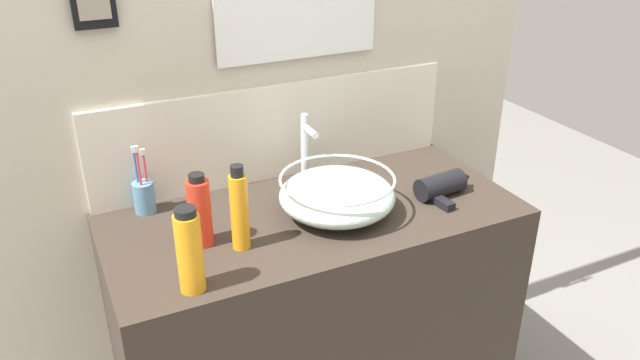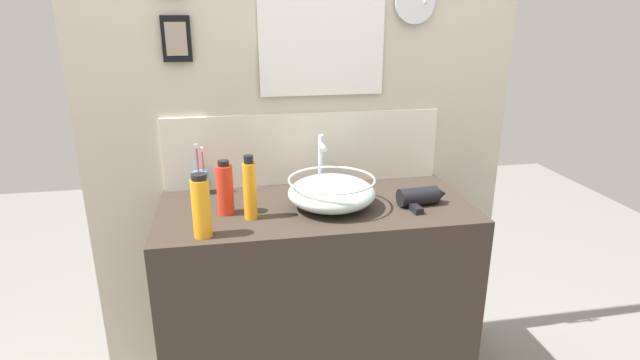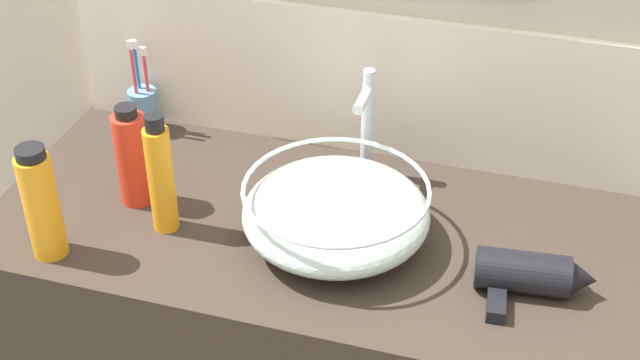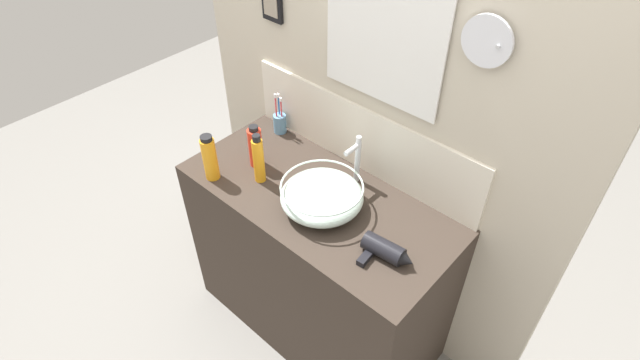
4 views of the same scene
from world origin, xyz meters
TOP-DOWN VIEW (x-y plane):
  - back_panel at (0.00, 0.30)m, footprint 1.80×0.10m
  - glass_bowl_sink at (0.05, -0.03)m, footprint 0.33×0.33m
  - faucet at (0.05, 0.18)m, footprint 0.02×0.09m
  - hair_drier at (0.40, -0.07)m, footprint 0.20×0.14m
  - toothbrush_cup at (-0.43, 0.22)m, footprint 0.06×0.06m
  - spray_bottle at (-0.41, -0.21)m, footprint 0.06×0.06m
  - soap_dispenser at (-0.25, -0.08)m, footprint 0.05×0.05m
  - shampoo_bottle at (-0.33, -0.02)m, footprint 0.06×0.06m

SIDE VIEW (x-z plane):
  - hair_drier at x=0.40m, z-range 0.89..0.96m
  - toothbrush_cup at x=-0.43m, z-range 0.83..1.04m
  - glass_bowl_sink at x=0.05m, z-range 0.89..1.00m
  - shampoo_bottle at x=-0.33m, z-range 0.88..1.08m
  - spray_bottle at x=-0.41m, z-range 0.88..1.10m
  - soap_dispenser at x=-0.25m, z-range 0.88..1.11m
  - faucet at x=0.05m, z-range 0.90..1.13m
  - back_panel at x=0.00m, z-range 0.00..2.33m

